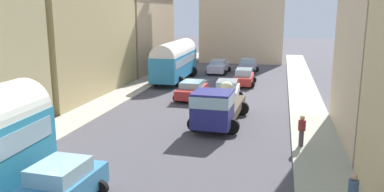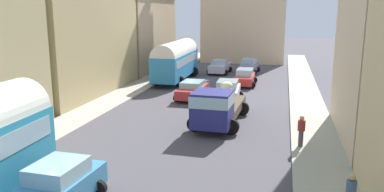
% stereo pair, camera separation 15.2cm
% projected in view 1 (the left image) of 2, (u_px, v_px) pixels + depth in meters
% --- Properties ---
extents(ground_plane, '(154.00, 154.00, 0.00)m').
position_uv_depth(ground_plane, '(204.00, 107.00, 27.92)').
color(ground_plane, '#4D4A51').
extents(sidewalk_left, '(2.50, 70.00, 0.14)m').
position_uv_depth(sidewalk_left, '(110.00, 101.00, 29.49)').
color(sidewalk_left, '#AEA59B').
rests_on(sidewalk_left, ground).
extents(sidewalk_right, '(2.50, 70.00, 0.14)m').
position_uv_depth(sidewalk_right, '(308.00, 112.00, 26.32)').
color(sidewalk_right, '#A6AA96').
rests_on(sidewalk_right, ground).
extents(building_left_2, '(4.50, 13.85, 13.59)m').
position_uv_depth(building_left_2, '(79.00, 10.00, 30.72)').
color(building_left_2, tan).
rests_on(building_left_2, ground).
extents(building_left_3, '(4.92, 13.32, 8.99)m').
position_uv_depth(building_left_3, '(140.00, 31.00, 44.67)').
color(building_left_3, tan).
rests_on(building_left_3, ground).
extents(distant_church, '(10.86, 7.71, 20.74)m').
position_uv_depth(distant_church, '(243.00, 11.00, 52.47)').
color(distant_church, beige).
rests_on(distant_church, ground).
extents(parked_bus_1, '(3.33, 9.61, 3.89)m').
position_uv_depth(parked_bus_1, '(175.00, 59.00, 37.96)').
color(parked_bus_1, teal).
rests_on(parked_bus_1, ground).
extents(cargo_truck_1, '(3.17, 7.23, 2.43)m').
position_uv_depth(cargo_truck_1, '(218.00, 106.00, 22.94)').
color(cargo_truck_1, navy).
rests_on(cargo_truck_1, ground).
extents(car_0, '(2.39, 4.10, 1.65)m').
position_uv_depth(car_0, '(227.00, 91.00, 29.35)').
color(car_0, silver).
rests_on(car_0, ground).
extents(car_1, '(2.23, 4.29, 1.55)m').
position_uv_depth(car_1, '(244.00, 77.00, 35.96)').
color(car_1, '#B32B27').
rests_on(car_1, ground).
extents(car_2, '(2.36, 4.00, 1.62)m').
position_uv_depth(car_2, '(248.00, 66.00, 43.01)').
color(car_2, gray).
rests_on(car_2, ground).
extents(car_3, '(2.47, 3.80, 1.65)m').
position_uv_depth(car_3, '(61.00, 186.00, 13.51)').
color(car_3, '#3B85BD').
rests_on(car_3, ground).
extents(car_4, '(2.41, 4.22, 1.42)m').
position_uv_depth(car_4, '(192.00, 90.00, 30.38)').
color(car_4, '#B02B29').
rests_on(car_4, ground).
extents(car_5, '(2.45, 4.32, 1.51)m').
position_uv_depth(car_5, '(219.00, 66.00, 42.89)').
color(car_5, silver).
rests_on(car_5, ground).
extents(pedestrian_1, '(0.49, 0.49, 1.73)m').
position_uv_depth(pedestrian_1, '(302.00, 130.00, 19.28)').
color(pedestrian_1, '#51414C').
rests_on(pedestrian_1, ground).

